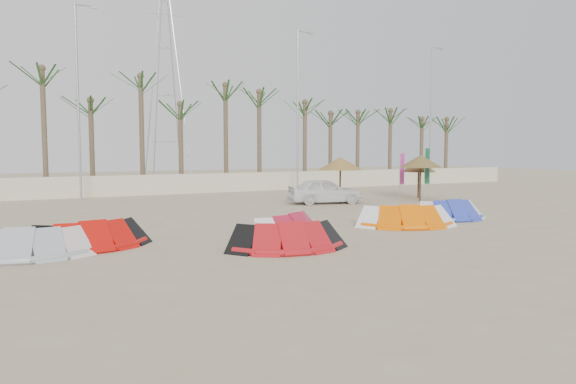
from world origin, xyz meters
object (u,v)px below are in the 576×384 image
kite_orange (401,215)px  parasol_mid (421,161)px  parasol_right (419,166)px  kite_red_mid (283,234)px  car (325,191)px  kite_red_right (286,224)px  kite_blue (447,209)px  kite_grey (22,241)px  kite_red_left (89,233)px  parasol_left (340,164)px

kite_orange → parasol_mid: parasol_mid is taller
parasol_right → kite_red_mid: bearing=-144.1°
parasol_right → car: parasol_right is taller
kite_red_right → parasol_mid: 14.20m
kite_blue → parasol_mid: 7.78m
kite_red_mid → parasol_right: parasol_right is taller
kite_red_right → parasol_right: (13.42, 8.70, 1.50)m
kite_orange → car: bearing=78.7°
kite_grey → kite_blue: (15.79, 0.29, -0.00)m
kite_red_left → kite_red_right: same height
kite_blue → parasol_right: bearing=55.3°
kite_grey → parasol_left: bearing=27.1°
parasol_right → kite_red_left: bearing=-158.7°
kite_red_right → kite_orange: 5.04m
parasol_mid → parasol_right: size_ratio=1.15×
kite_grey → car: bearing=28.7°
kite_blue → parasol_right: (5.45, 7.87, 1.50)m
kite_grey → kite_red_left: 1.86m
kite_blue → car: bearing=99.5°
car → kite_red_left: bearing=133.9°
parasol_left → kite_grey: bearing=-152.9°
parasol_left → car: 1.75m
parasol_left → car: size_ratio=0.63×
parasol_mid → parasol_right: parasol_mid is taller
parasol_right → car: bearing=-178.1°
kite_red_mid → kite_orange: 6.35m
kite_orange → parasol_left: (2.61, 8.23, 1.73)m
kite_red_mid → parasol_mid: parasol_mid is taller
kite_red_right → parasol_right: 16.06m
kite_grey → kite_red_mid: bearing=-18.6°
kite_grey → kite_red_left: size_ratio=0.99×
parasol_mid → parasol_right: 2.05m
kite_red_mid → kite_red_right: size_ratio=0.97×
parasol_right → kite_red_right: bearing=-147.1°
kite_red_right → kite_orange: same height
kite_grey → parasol_mid: 21.11m
kite_grey → kite_red_left: bearing=18.2°
kite_red_mid → parasol_left: (8.65, 10.19, 1.73)m
parasol_mid → kite_red_mid: bearing=-146.0°
parasol_left → kite_red_left: bearing=-151.9°
kite_grey → car: (14.51, 7.94, 0.26)m
kite_orange → parasol_right: parasol_right is taller
kite_red_left → parasol_right: bearing=21.3°
parasol_right → parasol_left: bearing=-177.4°
kite_red_left → kite_red_mid: size_ratio=1.02×
kite_red_left → kite_blue: 14.02m
parasol_mid → car: size_ratio=0.66×
kite_red_left → kite_blue: same height
kite_orange → car: 8.44m
kite_blue → parasol_mid: parasol_mid is taller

